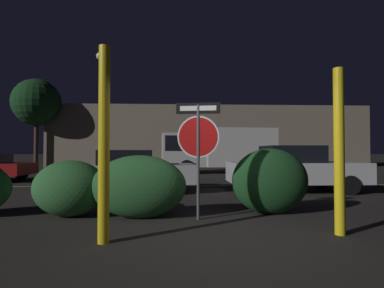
% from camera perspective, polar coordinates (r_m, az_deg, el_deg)
% --- Properties ---
extents(ground_plane, '(260.00, 260.00, 0.00)m').
position_cam_1_polar(ground_plane, '(4.86, 6.61, -17.54)').
color(ground_plane, black).
extents(road_center_stripe, '(40.69, 0.12, 0.01)m').
position_cam_1_polar(road_center_stripe, '(11.84, 0.94, -7.92)').
color(road_center_stripe, gold).
rests_on(road_center_stripe, ground_plane).
extents(stop_sign, '(0.88, 0.17, 2.32)m').
position_cam_1_polar(stop_sign, '(5.95, 1.18, 1.35)').
color(stop_sign, '#4C4C51').
rests_on(stop_sign, ground_plane).
extents(yellow_pole_left, '(0.17, 0.17, 2.93)m').
position_cam_1_polar(yellow_pole_left, '(4.63, -16.42, 0.05)').
color(yellow_pole_left, yellow).
rests_on(yellow_pole_left, ground_plane).
extents(yellow_pole_right, '(0.17, 0.17, 2.72)m').
position_cam_1_polar(yellow_pole_right, '(5.43, 26.23, -1.18)').
color(yellow_pole_right, yellow).
rests_on(yellow_pole_right, ground_plane).
extents(hedge_bush_1, '(1.51, 1.13, 1.16)m').
position_cam_1_polar(hedge_bush_1, '(6.78, -22.18, -7.80)').
color(hedge_bush_1, '#2D6633').
rests_on(hedge_bush_1, ground_plane).
extents(hedge_bush_2, '(1.91, 0.89, 1.27)m').
position_cam_1_polar(hedge_bush_2, '(6.22, -10.03, -7.98)').
color(hedge_bush_2, '#285B2D').
rests_on(hedge_bush_2, ground_plane).
extents(hedge_bush_3, '(1.66, 0.76, 1.41)m').
position_cam_1_polar(hedge_bush_3, '(6.72, 14.66, -6.85)').
color(hedge_bush_3, '#19421E').
rests_on(hedge_bush_3, ground_plane).
extents(passing_car_2, '(4.45, 2.22, 1.39)m').
position_cam_1_polar(passing_car_2, '(10.20, -11.81, -5.01)').
color(passing_car_2, silver).
rests_on(passing_car_2, ground_plane).
extents(passing_car_3, '(4.53, 2.02, 1.54)m').
position_cam_1_polar(passing_car_3, '(10.73, 18.91, -4.49)').
color(passing_car_3, silver).
rests_on(passing_car_3, ground_plane).
extents(delivery_truck, '(7.18, 2.86, 2.78)m').
position_cam_1_polar(delivery_truck, '(18.91, 4.68, -0.79)').
color(delivery_truck, silver).
rests_on(delivery_truck, ground_plane).
extents(street_lamp, '(0.48, 0.48, 7.52)m').
position_cam_1_polar(street_lamp, '(19.72, -17.16, 9.19)').
color(street_lamp, '#4C4C51').
rests_on(street_lamp, ground_plane).
extents(tree_0, '(3.77, 3.77, 7.18)m').
position_cam_1_polar(tree_0, '(27.42, -27.48, 6.99)').
color(tree_0, '#422D1E').
rests_on(tree_0, ground_plane).
extents(building_backdrop, '(27.76, 3.47, 5.32)m').
position_cam_1_polar(building_backdrop, '(27.09, 3.25, 1.39)').
color(building_backdrop, '#7A6B5B').
rests_on(building_backdrop, ground_plane).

